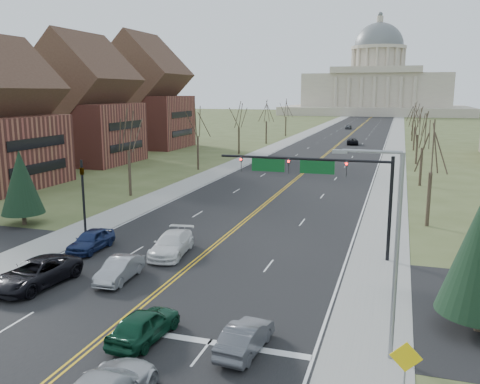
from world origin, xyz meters
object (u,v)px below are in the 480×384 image
Objects in this scene: warn_sign at (405,364)px; street_light at (391,243)px; car_far_nb at (352,141)px; car_far_sb at (348,127)px; signal_left at (83,188)px; car_nb_outer_lead at (245,337)px; car_sb_outer_second at (91,240)px; car_nb_inner_lead at (144,325)px; car_sb_outer_lead at (36,273)px; signal_mast at (316,174)px; car_sb_inner_second at (172,244)px; car_sb_inner_lead at (119,269)px.

street_light is at bearing 100.75° from warn_sign.
car_far_nb reaches higher than car_far_sb.
car_nb_outer_lead is (18.31, -14.81, -3.04)m from signal_left.
street_light is 2.03× the size of car_sb_outer_second.
warn_sign is 0.66× the size of car_nb_inner_lead.
car_nb_outer_lead is 18.39m from car_sb_outer_second.
car_sb_outer_second reaches higher than car_nb_outer_lead.
car_far_nb is (10.30, 89.30, -0.08)m from car_sb_outer_lead.
signal_mast reaches higher than car_far_sb.
street_light is (5.29, -13.50, -0.54)m from signal_mast.
car_far_sb is at bearing 96.28° from street_light.
car_sb_outer_second reaches higher than car_nb_inner_lead.
street_light is 2.24× the size of car_nb_outer_lead.
street_light is 23.34m from car_sb_outer_second.
car_sb_outer_second is 0.86× the size of car_far_nb.
street_light reaches higher than car_sb_inner_second.
signal_mast reaches higher than car_sb_outer_lead.
warn_sign reaches higher than car_sb_inner_lead.
car_sb_inner_second is 81.65m from car_far_nb.
car_sb_outer_second is at bearing 148.33° from warn_sign.
street_light is 1.69× the size of car_sb_inner_second.
car_sb_outer_second is (-0.86, 6.96, -0.04)m from car_sb_outer_lead.
signal_mast is 15.67m from car_nb_outer_lead.
street_light is 2.21× the size of car_far_sb.
car_far_sb is (-9.95, 124.88, -5.05)m from signal_mast.
car_sb_outer_second is at bearing 75.57° from car_far_nb.
signal_mast is at bearing 13.44° from car_sb_outer_second.
signal_left is 1.04× the size of car_sb_outer_lead.
signal_mast reaches higher than warn_sign.
car_nb_outer_lead is at bearing 85.64° from car_far_nb.
signal_mast is 2.71× the size of car_sb_outer_second.
car_sb_outer_second is (3.33, -4.15, -2.94)m from signal_left.
warn_sign is 11.79m from car_nb_inner_lead.
signal_mast reaches higher than car_sb_inner_second.
car_sb_outer_second is at bearing -165.14° from signal_mast.
car_nb_outer_lead is 0.91× the size of car_sb_outer_second.
warn_sign is 0.55× the size of car_far_nb.
car_sb_inner_second is at bearing -87.34° from car_far_sb.
car_far_nb is at bearing 96.27° from warn_sign.
signal_left is at bearing 127.33° from car_sb_outer_second.
car_sb_inner_second is (-4.16, 11.90, 0.03)m from car_nb_inner_lead.
street_light reaches higher than car_sb_outer_lead.
car_far_nb is at bearing -82.51° from car_nb_outer_lead.
car_sb_inner_lead is at bearing -140.10° from signal_mast.
car_nb_outer_lead is (4.80, 0.38, -0.08)m from car_nb_inner_lead.
car_nb_outer_lead is at bearing -38.97° from signal_left.
car_far_sb is (9.00, 124.87, -3.00)m from signal_left.
car_far_sb is (-5.49, 46.68, -0.02)m from car_far_nb.
signal_left is 0.66× the size of street_light.
signal_mast is 78.48m from car_far_nb.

